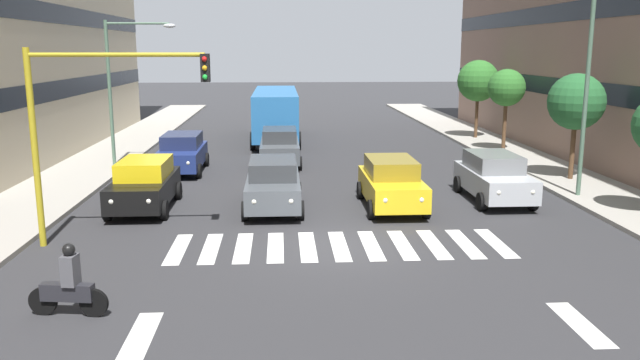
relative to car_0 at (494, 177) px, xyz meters
The scene contains 18 objects.
ground_plane 8.06m from the car_0, 40.12° to the left, with size 180.00×180.00×0.00m, color #2D2D30.
crosswalk_markings 8.06m from the car_0, 40.12° to the left, with size 9.45×2.80×0.01m.
lane_arrow_0 10.84m from the car_0, 80.69° to the left, with size 0.50×2.20×0.01m, color silver.
lane_arrow_1 14.99m from the car_0, 45.44° to the left, with size 0.50×2.20×0.01m, color silver.
car_0 is the anchor object (origin of this frame).
car_1 4.00m from the car_0, 12.14° to the left, with size 2.02×4.44×1.72m.
car_2 8.06m from the car_0, ahead, with size 2.02×4.44×1.72m.
car_3 12.46m from the car_0, ahead, with size 2.02×4.44×1.72m.
car_row2_0 13.69m from the car_0, 27.23° to the right, with size 2.02×4.44×1.72m.
car_row2_1 11.08m from the car_0, 45.27° to the right, with size 2.02×4.44×1.72m.
bus_behind_traffic 18.07m from the car_0, 63.61° to the right, with size 2.78×10.50×3.00m.
motorcycle_with_rider 15.49m from the car_0, 38.28° to the left, with size 1.70×0.41×1.57m.
traffic_light_gantry 14.13m from the car_0, 19.53° to the left, with size 4.92×0.36×5.50m.
street_lamp_left 4.75m from the car_0, behind, with size 2.96×0.28×7.55m.
street_lamp_right 16.98m from the car_0, 26.35° to the right, with size 3.17×0.28×6.57m.
street_tree_1 5.79m from the car_0, 144.98° to the right, with size 2.30×2.30×4.35m.
street_tree_2 11.51m from the car_0, 111.12° to the right, with size 1.94×1.94×4.29m.
street_tree_3 16.41m from the car_0, 104.81° to the right, with size 2.47×2.47×4.66m.
Camera 1 is at (1.62, 17.19, 5.46)m, focal length 35.84 mm.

